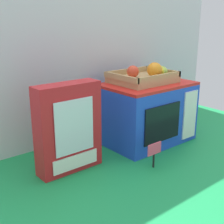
# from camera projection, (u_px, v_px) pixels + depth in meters

# --- Properties ---
(ground_plane) EXTENTS (1.70, 1.70, 0.00)m
(ground_plane) POSITION_uv_depth(u_px,v_px,m) (127.00, 149.00, 1.36)
(ground_plane) COLOR #198C47
(ground_plane) RESTS_ON ground
(display_back_panel) EXTENTS (1.61, 0.03, 0.70)m
(display_back_panel) POSITION_uv_depth(u_px,v_px,m) (91.00, 63.00, 1.45)
(display_back_panel) COLOR silver
(display_back_panel) RESTS_ON ground
(toy_microwave) EXTENTS (0.40, 0.28, 0.27)m
(toy_microwave) POSITION_uv_depth(u_px,v_px,m) (147.00, 112.00, 1.42)
(toy_microwave) COLOR blue
(toy_microwave) RESTS_ON ground
(food_groups_crate) EXTENTS (0.27, 0.21, 0.09)m
(food_groups_crate) POSITION_uv_depth(u_px,v_px,m) (146.00, 76.00, 1.38)
(food_groups_crate) COLOR tan
(food_groups_crate) RESTS_ON toy_microwave
(cookie_set_box) EXTENTS (0.25, 0.08, 0.33)m
(cookie_set_box) POSITION_uv_depth(u_px,v_px,m) (69.00, 128.00, 1.13)
(cookie_set_box) COLOR red
(cookie_set_box) RESTS_ON ground
(price_sign) EXTENTS (0.07, 0.01, 0.10)m
(price_sign) POSITION_uv_depth(u_px,v_px,m) (154.00, 151.00, 1.17)
(price_sign) COLOR black
(price_sign) RESTS_ON ground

